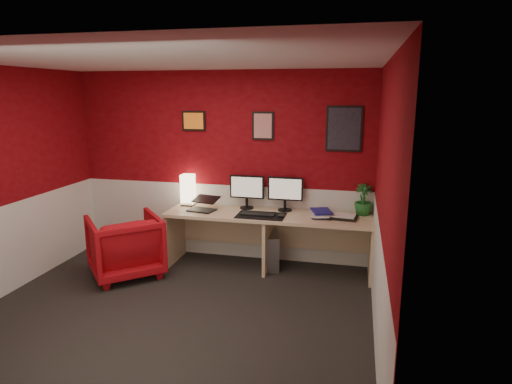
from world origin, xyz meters
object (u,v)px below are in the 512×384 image
at_px(pc_tower, 271,250).
at_px(armchair, 125,246).
at_px(monitor_left, 247,187).
at_px(zen_tray, 342,217).
at_px(shoji_lamp, 188,191).
at_px(potted_plant, 363,200).
at_px(laptop, 202,202).
at_px(monitor_right, 285,189).
at_px(desk, 268,242).

xyz_separation_m(pc_tower, armchair, (-1.70, -0.65, 0.15)).
distance_m(monitor_left, zen_tray, 1.29).
xyz_separation_m(shoji_lamp, potted_plant, (2.29, 0.04, -0.01)).
distance_m(laptop, armchair, 1.08).
bearing_deg(pc_tower, shoji_lamp, 160.94).
xyz_separation_m(shoji_lamp, monitor_right, (1.32, 0.01, 0.09)).
height_order(desk, shoji_lamp, shoji_lamp).
bearing_deg(pc_tower, zen_tray, -17.02).
height_order(shoji_lamp, monitor_left, monitor_left).
xyz_separation_m(laptop, armchair, (-0.81, -0.54, -0.46)).
height_order(monitor_left, pc_tower, monitor_left).
bearing_deg(pc_tower, monitor_right, 28.32).
bearing_deg(shoji_lamp, desk, -9.58).
distance_m(zen_tray, potted_plant, 0.37).
height_order(monitor_right, zen_tray, monitor_right).
relative_size(shoji_lamp, zen_tray, 1.14).
distance_m(shoji_lamp, monitor_left, 0.82).
bearing_deg(desk, shoji_lamp, 170.42).
height_order(monitor_left, zen_tray, monitor_left).
height_order(laptop, armchair, laptop).
xyz_separation_m(monitor_left, armchair, (-1.34, -0.79, -0.64)).
distance_m(desk, monitor_left, 0.76).
relative_size(laptop, armchair, 0.40).
bearing_deg(shoji_lamp, zen_tray, -5.17).
height_order(monitor_left, armchair, monitor_left).
relative_size(monitor_left, potted_plant, 1.49).
bearing_deg(shoji_lamp, potted_plant, 0.92).
bearing_deg(pc_tower, monitor_left, 145.91).
height_order(desk, armchair, armchair).
height_order(desk, pc_tower, desk).
xyz_separation_m(monitor_left, monitor_right, (0.51, -0.00, 0.00)).
bearing_deg(desk, monitor_right, 49.76).
bearing_deg(zen_tray, monitor_left, 170.92).
distance_m(monitor_left, armchair, 1.69).
relative_size(zen_tray, potted_plant, 0.90).
bearing_deg(potted_plant, monitor_right, -178.56).
height_order(desk, laptop, laptop).
xyz_separation_m(zen_tray, potted_plant, (0.24, 0.22, 0.18)).
bearing_deg(armchair, pc_tower, 159.03).
relative_size(monitor_right, potted_plant, 1.49).
bearing_deg(monitor_left, desk, -31.69).
bearing_deg(monitor_left, monitor_right, -0.01).
bearing_deg(shoji_lamp, laptop, -40.68).
relative_size(monitor_left, zen_tray, 1.66).
bearing_deg(armchair, desk, 157.15).
bearing_deg(monitor_left, laptop, -154.93).
xyz_separation_m(monitor_right, potted_plant, (0.98, 0.02, -0.10)).
bearing_deg(zen_tray, armchair, -167.17).
xyz_separation_m(monitor_right, pc_tower, (-0.15, -0.14, -0.80)).
distance_m(laptop, pc_tower, 1.09).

